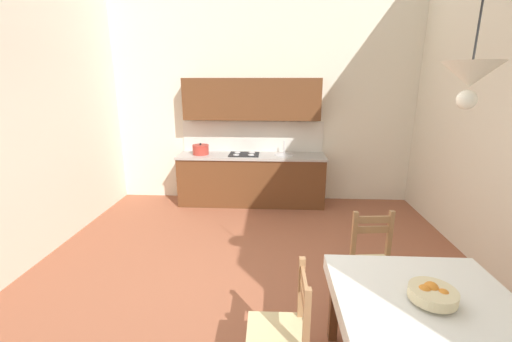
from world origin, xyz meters
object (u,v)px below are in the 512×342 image
dining_chair_kitchen_side (375,264)px  pendant_lamp (470,76)px  kitchen_cabinetry (251,157)px  fruit_bowl (432,294)px  dining_table (422,312)px  dining_chair_tv_side (283,333)px

dining_chair_kitchen_side → pendant_lamp: bearing=-83.7°
dining_chair_kitchen_side → pendant_lamp: size_ratio=1.16×
kitchen_cabinetry → fruit_bowl: kitchen_cabinetry is taller
dining_chair_kitchen_side → fruit_bowl: dining_chair_kitchen_side is taller
pendant_lamp → kitchen_cabinetry: bearing=112.1°
dining_chair_kitchen_side → fruit_bowl: bearing=-87.2°
dining_table → dining_chair_kitchen_side: dining_chair_kitchen_side is taller
kitchen_cabinetry → dining_table: bearing=-68.8°
kitchen_cabinetry → pendant_lamp: pendant_lamp is taller
kitchen_cabinetry → dining_chair_tv_side: 3.80m
fruit_bowl → dining_chair_kitchen_side: bearing=92.8°
dining_table → fruit_bowl: 0.20m
dining_chair_kitchen_side → dining_table: bearing=-87.5°
kitchen_cabinetry → dining_chair_tv_side: kitchen_cabinetry is taller
kitchen_cabinetry → dining_chair_tv_side: (0.48, -3.75, -0.41)m
dining_chair_tv_side → fruit_bowl: bearing=-1.1°
dining_chair_kitchen_side → pendant_lamp: pendant_lamp is taller
kitchen_cabinetry → fruit_bowl: size_ratio=8.61×
dining_chair_kitchen_side → fruit_bowl: (0.05, -0.98, 0.37)m
kitchen_cabinetry → dining_chair_kitchen_side: kitchen_cabinetry is taller
dining_table → dining_chair_kitchen_side: size_ratio=1.30×
pendant_lamp → dining_chair_tv_side: bearing=-177.0°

